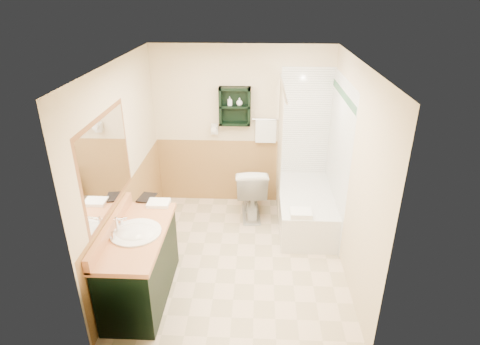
% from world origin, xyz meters
% --- Properties ---
extents(floor, '(3.00, 3.00, 0.00)m').
position_xyz_m(floor, '(0.00, 0.00, 0.00)').
color(floor, beige).
rests_on(floor, ground).
extents(back_wall, '(2.60, 0.04, 2.40)m').
position_xyz_m(back_wall, '(0.00, 1.52, 1.20)').
color(back_wall, '#F8E6C2').
rests_on(back_wall, ground).
extents(left_wall, '(0.04, 3.00, 2.40)m').
position_xyz_m(left_wall, '(-1.32, 0.00, 1.20)').
color(left_wall, '#F8E6C2').
rests_on(left_wall, ground).
extents(right_wall, '(0.04, 3.00, 2.40)m').
position_xyz_m(right_wall, '(1.32, 0.00, 1.20)').
color(right_wall, '#F8E6C2').
rests_on(right_wall, ground).
extents(ceiling, '(2.60, 3.00, 0.04)m').
position_xyz_m(ceiling, '(0.00, 0.00, 2.42)').
color(ceiling, white).
rests_on(ceiling, back_wall).
extents(wainscot_left, '(2.98, 2.98, 1.00)m').
position_xyz_m(wainscot_left, '(-1.29, 0.00, 0.50)').
color(wainscot_left, tan).
rests_on(wainscot_left, left_wall).
extents(wainscot_back, '(2.58, 2.58, 1.00)m').
position_xyz_m(wainscot_back, '(0.00, 1.49, 0.50)').
color(wainscot_back, tan).
rests_on(wainscot_back, back_wall).
extents(mirror_frame, '(1.30, 1.30, 1.00)m').
position_xyz_m(mirror_frame, '(-1.27, -0.55, 1.50)').
color(mirror_frame, brown).
rests_on(mirror_frame, left_wall).
extents(mirror_glass, '(1.20, 1.20, 0.90)m').
position_xyz_m(mirror_glass, '(-1.27, -0.55, 1.50)').
color(mirror_glass, white).
rests_on(mirror_glass, left_wall).
extents(tile_right, '(1.50, 1.50, 2.10)m').
position_xyz_m(tile_right, '(1.28, 0.75, 1.05)').
color(tile_right, white).
rests_on(tile_right, right_wall).
extents(tile_back, '(0.95, 0.95, 2.10)m').
position_xyz_m(tile_back, '(1.03, 1.48, 1.05)').
color(tile_back, white).
rests_on(tile_back, back_wall).
extents(tile_accent, '(1.50, 1.50, 0.10)m').
position_xyz_m(tile_accent, '(1.27, 0.75, 1.90)').
color(tile_accent, '#164E28').
rests_on(tile_accent, right_wall).
extents(wall_shelf, '(0.45, 0.15, 0.55)m').
position_xyz_m(wall_shelf, '(-0.10, 1.41, 1.55)').
color(wall_shelf, black).
rests_on(wall_shelf, back_wall).
extents(hair_dryer, '(0.10, 0.24, 0.18)m').
position_xyz_m(hair_dryer, '(-0.40, 1.43, 1.20)').
color(hair_dryer, silver).
rests_on(hair_dryer, back_wall).
extents(towel_bar, '(0.40, 0.06, 0.40)m').
position_xyz_m(towel_bar, '(0.35, 1.45, 1.35)').
color(towel_bar, white).
rests_on(towel_bar, back_wall).
extents(curtain_rod, '(0.03, 1.60, 0.03)m').
position_xyz_m(curtain_rod, '(0.53, 0.75, 2.00)').
color(curtain_rod, silver).
rests_on(curtain_rod, back_wall).
extents(shower_curtain, '(1.05, 1.05, 1.70)m').
position_xyz_m(shower_curtain, '(0.53, 0.92, 1.15)').
color(shower_curtain, '#C5B694').
rests_on(shower_curtain, curtain_rod).
extents(vanity, '(0.59, 1.28, 0.81)m').
position_xyz_m(vanity, '(-0.99, -0.75, 0.41)').
color(vanity, black).
rests_on(vanity, ground).
extents(bathtub, '(0.75, 1.50, 0.50)m').
position_xyz_m(bathtub, '(0.93, 0.83, 0.25)').
color(bathtub, silver).
rests_on(bathtub, ground).
extents(toilet, '(0.51, 0.83, 0.79)m').
position_xyz_m(toilet, '(0.15, 1.04, 0.39)').
color(toilet, silver).
rests_on(toilet, ground).
extents(counter_towel, '(0.25, 0.20, 0.04)m').
position_xyz_m(counter_towel, '(-0.89, -0.16, 0.83)').
color(counter_towel, white).
rests_on(counter_towel, vanity).
extents(vanity_book, '(0.18, 0.05, 0.24)m').
position_xyz_m(vanity_book, '(-1.16, -0.01, 0.94)').
color(vanity_book, black).
rests_on(vanity_book, vanity).
extents(tub_towel, '(0.27, 0.22, 0.07)m').
position_xyz_m(tub_towel, '(0.79, 0.20, 0.53)').
color(tub_towel, white).
rests_on(tub_towel, bathtub).
extents(soap_bottle_a, '(0.09, 0.14, 0.06)m').
position_xyz_m(soap_bottle_a, '(-0.17, 1.40, 1.59)').
color(soap_bottle_a, silver).
rests_on(soap_bottle_a, wall_shelf).
extents(soap_bottle_b, '(0.12, 0.13, 0.09)m').
position_xyz_m(soap_bottle_b, '(-0.03, 1.40, 1.61)').
color(soap_bottle_b, silver).
rests_on(soap_bottle_b, wall_shelf).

